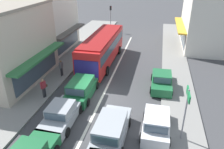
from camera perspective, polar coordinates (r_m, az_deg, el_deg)
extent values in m
plane|color=#3F3F42|center=(18.14, -2.69, -6.14)|extent=(140.00, 140.00, 0.00)
cube|color=silver|center=(21.53, 0.01, -0.60)|extent=(0.20, 28.00, 0.01)
cube|color=gray|center=(25.37, -14.20, 2.99)|extent=(5.20, 44.00, 0.14)
cube|color=gray|center=(23.01, 16.38, 0.25)|extent=(2.80, 44.00, 0.12)
cube|color=#2D703D|center=(20.14, -18.38, 4.46)|extent=(1.10, 8.04, 0.20)
cube|color=#425160|center=(20.83, -18.89, 1.20)|extent=(0.06, 6.99, 1.80)
cube|color=silver|center=(29.13, -17.91, 13.99)|extent=(6.33, 8.39, 8.38)
cube|color=#4C4742|center=(27.87, -10.88, 11.10)|extent=(1.10, 7.72, 0.20)
cube|color=#425160|center=(28.38, -11.45, 8.58)|extent=(0.06, 6.72, 1.80)
cube|color=silver|center=(32.21, 26.29, 14.39)|extent=(8.28, 10.41, 9.17)
cube|color=gold|center=(31.83, 17.46, 12.22)|extent=(1.10, 9.58, 0.20)
cube|color=#425160|center=(32.18, 17.90, 9.90)|extent=(0.06, 8.33, 1.80)
cube|color=red|center=(24.15, -2.54, 6.90)|extent=(2.61, 10.83, 2.70)
cube|color=#425160|center=(24.02, -2.56, 7.81)|extent=(2.65, 10.39, 0.90)
cube|color=navy|center=(19.41, -6.73, 1.19)|extent=(2.25, 0.08, 1.76)
cube|color=maroon|center=(23.72, -2.61, 10.12)|extent=(2.48, 9.96, 0.12)
cylinder|color=black|center=(27.93, -3.17, 6.79)|extent=(0.27, 0.96, 0.96)
cylinder|color=black|center=(27.38, 1.90, 6.42)|extent=(0.27, 0.96, 0.96)
cylinder|color=black|center=(22.36, -7.57, 1.56)|extent=(0.27, 0.96, 0.96)
cylinder|color=black|center=(21.66, -1.34, 0.96)|extent=(0.27, 0.96, 0.96)
cube|color=#9EA3A8|center=(15.63, -12.89, -10.55)|extent=(1.75, 4.21, 0.72)
cube|color=#9EA3A8|center=(15.18, -13.29, -8.75)|extent=(1.57, 1.81, 0.60)
cube|color=#425160|center=(15.86, -11.94, -6.94)|extent=(1.44, 0.07, 0.51)
cube|color=#425160|center=(14.51, -14.78, -10.74)|extent=(1.40, 0.07, 0.48)
cylinder|color=black|center=(16.99, -13.80, -8.19)|extent=(0.18, 0.62, 0.62)
cylinder|color=black|center=(16.38, -8.27, -9.05)|extent=(0.18, 0.62, 0.62)
cylinder|color=black|center=(15.23, -17.79, -13.29)|extent=(0.18, 0.62, 0.62)
cylinder|color=black|center=(14.55, -11.65, -14.55)|extent=(0.18, 0.62, 0.62)
cube|color=#425160|center=(13.08, -19.32, -16.18)|extent=(1.44, 0.12, 0.51)
cylinder|color=black|center=(14.32, -20.83, -16.78)|extent=(0.21, 0.63, 0.62)
cube|color=#9EA3A8|center=(14.02, -0.09, -14.60)|extent=(1.86, 4.54, 0.76)
cube|color=#9EA3A8|center=(13.30, -0.46, -13.19)|extent=(1.70, 2.64, 0.68)
cube|color=#425160|center=(14.32, 0.84, -9.95)|extent=(1.51, 0.09, 0.58)
cube|color=#425160|center=(12.34, -2.00, -16.95)|extent=(1.48, 0.09, 0.54)
cylinder|color=black|center=(15.34, -2.14, -11.49)|extent=(0.19, 0.62, 0.62)
cylinder|color=black|center=(15.05, 4.49, -12.42)|extent=(0.19, 0.62, 0.62)
cylinder|color=black|center=(13.40, -5.38, -18.30)|extent=(0.19, 0.62, 0.62)
cube|color=#1E6638|center=(18.38, -7.71, -4.04)|extent=(1.78, 4.51, 0.76)
cube|color=#1E6638|center=(17.74, -8.22, -2.57)|extent=(1.65, 2.61, 0.68)
cube|color=#425160|center=(18.84, -6.89, -0.70)|extent=(1.51, 0.07, 0.58)
cube|color=#425160|center=(16.68, -9.72, -4.68)|extent=(1.48, 0.07, 0.54)
cylinder|color=black|center=(19.86, -8.82, -2.38)|extent=(0.18, 0.62, 0.62)
cylinder|color=black|center=(19.35, -3.91, -2.91)|extent=(0.18, 0.62, 0.62)
cylinder|color=black|center=(17.72, -11.80, -6.42)|extent=(0.18, 0.62, 0.62)
cylinder|color=black|center=(17.14, -6.35, -7.17)|extent=(0.18, 0.62, 0.62)
cube|color=silver|center=(14.72, 11.43, -12.92)|extent=(1.67, 3.71, 0.76)
cube|color=silver|center=(14.06, 11.63, -11.45)|extent=(1.53, 1.91, 0.64)
cube|color=#425160|center=(14.85, 11.78, -9.21)|extent=(1.40, 0.07, 0.54)
cube|color=#425160|center=(13.29, 11.46, -13.95)|extent=(1.37, 0.07, 0.51)
cylinder|color=black|center=(15.74, 8.51, -10.71)|extent=(0.18, 0.62, 0.62)
cylinder|color=black|center=(15.77, 14.56, -11.28)|extent=(0.18, 0.62, 0.62)
cylinder|color=black|center=(14.01, 7.67, -16.05)|extent=(0.18, 0.62, 0.62)
cylinder|color=black|center=(14.05, 14.63, -16.68)|extent=(0.18, 0.62, 0.62)
cube|color=#1E6638|center=(19.95, 12.79, -1.96)|extent=(1.77, 4.22, 0.72)
cube|color=#1E6638|center=(19.57, 12.98, -0.39)|extent=(1.58, 1.82, 0.60)
cube|color=#425160|center=(20.40, 12.97, 0.74)|extent=(1.44, 0.08, 0.51)
cube|color=#425160|center=(18.74, 12.98, -1.61)|extent=(1.40, 0.08, 0.48)
cylinder|color=black|center=(21.15, 10.42, -0.66)|extent=(0.19, 0.62, 0.62)
cylinder|color=black|center=(21.22, 15.06, -1.07)|extent=(0.19, 0.62, 0.62)
cylinder|color=black|center=(18.92, 10.13, -4.02)|extent=(0.19, 0.62, 0.62)
cylinder|color=black|center=(19.00, 15.32, -4.46)|extent=(0.19, 0.62, 0.62)
cylinder|color=gray|center=(37.29, -0.37, 14.31)|extent=(0.12, 0.12, 4.20)
cube|color=black|center=(36.97, -0.38, 16.97)|extent=(0.24, 0.24, 0.68)
sphere|color=red|center=(36.91, -0.16, 17.31)|extent=(0.13, 0.13, 0.13)
sphere|color=black|center=(36.94, -0.16, 16.98)|extent=(0.13, 0.13, 0.13)
sphere|color=black|center=(36.98, -0.16, 16.64)|extent=(0.13, 0.13, 0.13)
cylinder|color=gray|center=(13.78, 18.42, -10.24)|extent=(0.10, 0.10, 3.60)
cube|color=#19753D|center=(12.97, 19.35, -4.91)|extent=(0.08, 1.40, 0.44)
cube|color=white|center=(12.98, 19.54, -4.92)|extent=(0.01, 1.10, 0.10)
cylinder|color=#333338|center=(18.57, -17.47, -4.62)|extent=(0.14, 0.14, 0.84)
cylinder|color=#333338|center=(18.67, -17.09, -4.38)|extent=(0.14, 0.14, 0.84)
cube|color=#A82D38|center=(18.29, -17.56, -2.61)|extent=(0.31, 0.41, 0.56)
sphere|color=#9E7051|center=(18.11, -17.73, -1.50)|extent=(0.22, 0.22, 0.22)
cylinder|color=#A82D38|center=(18.15, -18.09, -2.92)|extent=(0.09, 0.09, 0.54)
cylinder|color=#A82D38|center=(18.43, -17.04, -2.30)|extent=(0.09, 0.09, 0.54)
cube|color=brown|center=(18.57, -16.87, -2.70)|extent=(0.26, 0.16, 0.22)
cylinder|color=#333338|center=(21.90, -12.85, 0.79)|extent=(0.14, 0.14, 0.84)
cylinder|color=#333338|center=(21.78, -13.15, 0.61)|extent=(0.14, 0.14, 0.84)
cube|color=slate|center=(21.56, -13.18, 2.39)|extent=(0.30, 0.40, 0.56)
sphere|color=brown|center=(21.41, -13.29, 3.37)|extent=(0.22, 0.22, 0.22)
cylinder|color=slate|center=(21.72, -12.79, 2.62)|extent=(0.09, 0.09, 0.54)
cylinder|color=slate|center=(21.39, -13.58, 2.15)|extent=(0.09, 0.09, 0.54)
cylinder|color=#333338|center=(28.09, -6.30, 6.96)|extent=(0.14, 0.14, 0.84)
cylinder|color=#333338|center=(28.19, -6.61, 7.01)|extent=(0.14, 0.14, 0.84)
cube|color=#A82D38|center=(27.92, -6.53, 8.34)|extent=(0.40, 0.30, 0.56)
sphere|color=#9E7051|center=(27.80, -6.57, 9.13)|extent=(0.22, 0.22, 0.22)
cylinder|color=#A82D38|center=(27.80, -6.10, 8.28)|extent=(0.09, 0.09, 0.54)
cylinder|color=#A82D38|center=(28.05, -6.94, 8.40)|extent=(0.09, 0.09, 0.54)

